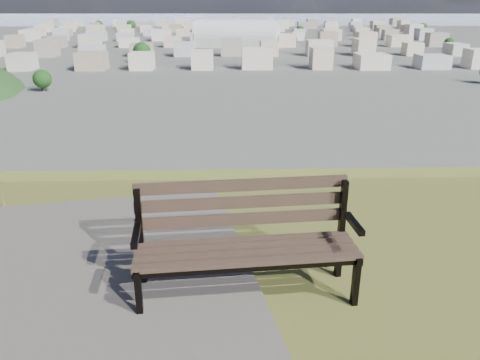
{
  "coord_description": "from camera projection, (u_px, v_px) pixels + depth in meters",
  "views": [
    {
      "loc": [
        -1.23,
        -2.17,
        27.37
      ],
      "look_at": [
        -1.08,
        3.2,
        25.3
      ],
      "focal_mm": 35.0,
      "sensor_mm": 36.0,
      "label": 1
    }
  ],
  "objects": [
    {
      "name": "park_bench",
      "position": [
        245.0,
        235.0,
        3.9
      ],
      "size": [
        1.87,
        0.75,
        0.96
      ],
      "rotation": [
        0.0,
        0.0,
        0.09
      ],
      "color": "#413325",
      "rests_on": "hilltop_mesa"
    },
    {
      "name": "gravel_patch",
      "position": [
        96.0,
        291.0,
        4.01
      ],
      "size": [
        3.44,
        4.39,
        0.08
      ],
      "primitive_type": "cube",
      "rotation": [
        0.0,
        0.0,
        0.18
      ],
      "color": "#605953",
      "rests_on": "hilltop_mesa"
    },
    {
      "name": "arena",
      "position": [
        237.0,
        38.0,
        289.97
      ],
      "size": [
        54.62,
        32.77,
        21.54
      ],
      "rotation": [
        0.0,
        0.0,
        -0.23
      ],
      "color": "silver",
      "rests_on": "ground"
    },
    {
      "name": "city_blocks",
      "position": [
        228.0,
        32.0,
        378.52
      ],
      "size": [
        395.0,
        361.0,
        7.0
      ],
      "color": "silver",
      "rests_on": "ground"
    },
    {
      "name": "city_trees",
      "position": [
        188.0,
        37.0,
        306.98
      ],
      "size": [
        406.52,
        387.2,
        9.98
      ],
      "color": "#38261C",
      "rests_on": "ground"
    },
    {
      "name": "bay_water",
      "position": [
        227.0,
        16.0,
        851.28
      ],
      "size": [
        2400.0,
        700.0,
        0.12
      ],
      "primitive_type": "cube",
      "color": "#96ACBF",
      "rests_on": "ground"
    },
    {
      "name": "far_hills",
      "position": [
        205.0,
        1.0,
        1309.55
      ],
      "size": [
        2050.0,
        340.0,
        60.0
      ],
      "color": "#A3ACCA",
      "rests_on": "ground"
    }
  ]
}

